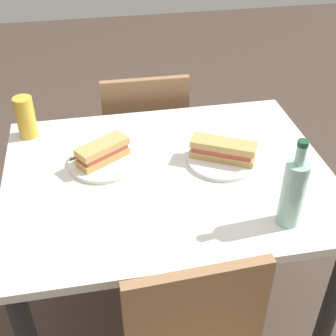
{
  "coord_description": "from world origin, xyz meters",
  "views": [
    {
      "loc": [
        -0.23,
        -1.23,
        1.71
      ],
      "look_at": [
        0.0,
        0.0,
        0.78
      ],
      "focal_mm": 49.21,
      "sensor_mm": 36.0,
      "label": 1
    }
  ],
  "objects_px": {
    "baguette_sandwich_near": "(103,152)",
    "knife_near": "(91,153)",
    "chair_far": "(144,140)",
    "beer_glass": "(26,117)",
    "water_bottle": "(293,192)",
    "plate_far": "(222,160)",
    "dining_table": "(168,199)",
    "knife_far": "(222,149)",
    "plate_near": "(104,162)",
    "baguette_sandwich_far": "(223,150)"
  },
  "relations": [
    {
      "from": "knife_far",
      "to": "water_bottle",
      "type": "xyz_separation_m",
      "value": [
        0.09,
        -0.38,
        0.1
      ]
    },
    {
      "from": "baguette_sandwich_near",
      "to": "knife_near",
      "type": "height_order",
      "value": "baguette_sandwich_near"
    },
    {
      "from": "plate_near",
      "to": "baguette_sandwich_far",
      "type": "relative_size",
      "value": 1.07
    },
    {
      "from": "dining_table",
      "to": "plate_near",
      "type": "relative_size",
      "value": 4.49
    },
    {
      "from": "chair_far",
      "to": "plate_near",
      "type": "bearing_deg",
      "value": -111.43
    },
    {
      "from": "baguette_sandwich_near",
      "to": "knife_far",
      "type": "bearing_deg",
      "value": -1.84
    },
    {
      "from": "chair_far",
      "to": "water_bottle",
      "type": "bearing_deg",
      "value": -71.83
    },
    {
      "from": "plate_far",
      "to": "baguette_sandwich_far",
      "type": "xyz_separation_m",
      "value": [
        -0.0,
        0.0,
        0.04
      ]
    },
    {
      "from": "baguette_sandwich_near",
      "to": "knife_far",
      "type": "height_order",
      "value": "baguette_sandwich_near"
    },
    {
      "from": "knife_near",
      "to": "plate_far",
      "type": "xyz_separation_m",
      "value": [
        0.45,
        -0.11,
        -0.01
      ]
    },
    {
      "from": "chair_far",
      "to": "knife_far",
      "type": "xyz_separation_m",
      "value": [
        0.22,
        -0.55,
        0.29
      ]
    },
    {
      "from": "dining_table",
      "to": "water_bottle",
      "type": "xyz_separation_m",
      "value": [
        0.3,
        -0.3,
        0.23
      ]
    },
    {
      "from": "baguette_sandwich_near",
      "to": "dining_table",
      "type": "bearing_deg",
      "value": -24.38
    },
    {
      "from": "chair_far",
      "to": "plate_far",
      "type": "distance_m",
      "value": 0.69
    },
    {
      "from": "plate_near",
      "to": "knife_near",
      "type": "height_order",
      "value": "knife_near"
    },
    {
      "from": "chair_far",
      "to": "beer_glass",
      "type": "bearing_deg",
      "value": -147.99
    },
    {
      "from": "baguette_sandwich_far",
      "to": "plate_far",
      "type": "bearing_deg",
      "value": 0.0
    },
    {
      "from": "dining_table",
      "to": "water_bottle",
      "type": "distance_m",
      "value": 0.49
    },
    {
      "from": "knife_near",
      "to": "dining_table",
      "type": "bearing_deg",
      "value": -28.91
    },
    {
      "from": "knife_near",
      "to": "baguette_sandwich_far",
      "type": "bearing_deg",
      "value": -13.57
    },
    {
      "from": "plate_far",
      "to": "knife_far",
      "type": "xyz_separation_m",
      "value": [
        0.01,
        0.05,
        0.01
      ]
    },
    {
      "from": "chair_far",
      "to": "knife_far",
      "type": "distance_m",
      "value": 0.65
    },
    {
      "from": "knife_near",
      "to": "plate_far",
      "type": "height_order",
      "value": "knife_near"
    },
    {
      "from": "plate_far",
      "to": "chair_far",
      "type": "bearing_deg",
      "value": 108.52
    },
    {
      "from": "baguette_sandwich_near",
      "to": "water_bottle",
      "type": "xyz_separation_m",
      "value": [
        0.51,
        -0.4,
        0.06
      ]
    },
    {
      "from": "dining_table",
      "to": "chair_far",
      "type": "relative_size",
      "value": 1.28
    },
    {
      "from": "water_bottle",
      "to": "beer_glass",
      "type": "distance_m",
      "value": 1.01
    },
    {
      "from": "chair_far",
      "to": "knife_far",
      "type": "bearing_deg",
      "value": -68.52
    },
    {
      "from": "dining_table",
      "to": "knife_near",
      "type": "distance_m",
      "value": 0.32
    },
    {
      "from": "baguette_sandwich_far",
      "to": "water_bottle",
      "type": "xyz_separation_m",
      "value": [
        0.11,
        -0.33,
        0.06
      ]
    },
    {
      "from": "baguette_sandwich_near",
      "to": "baguette_sandwich_far",
      "type": "distance_m",
      "value": 0.41
    },
    {
      "from": "chair_far",
      "to": "plate_near",
      "type": "relative_size",
      "value": 3.51
    },
    {
      "from": "water_bottle",
      "to": "knife_far",
      "type": "bearing_deg",
      "value": 103.24
    },
    {
      "from": "baguette_sandwich_far",
      "to": "beer_glass",
      "type": "bearing_deg",
      "value": 155.96
    },
    {
      "from": "chair_far",
      "to": "knife_far",
      "type": "height_order",
      "value": "chair_far"
    },
    {
      "from": "dining_table",
      "to": "knife_near",
      "type": "bearing_deg",
      "value": 151.09
    },
    {
      "from": "knife_near",
      "to": "plate_near",
      "type": "bearing_deg",
      "value": -46.83
    },
    {
      "from": "knife_near",
      "to": "plate_far",
      "type": "bearing_deg",
      "value": -13.57
    },
    {
      "from": "dining_table",
      "to": "baguette_sandwich_near",
      "type": "bearing_deg",
      "value": 155.62
    },
    {
      "from": "plate_far",
      "to": "dining_table",
      "type": "bearing_deg",
      "value": -171.44
    },
    {
      "from": "dining_table",
      "to": "knife_near",
      "type": "xyz_separation_m",
      "value": [
        -0.25,
        0.14,
        0.14
      ]
    },
    {
      "from": "chair_far",
      "to": "dining_table",
      "type": "bearing_deg",
      "value": -89.89
    },
    {
      "from": "plate_far",
      "to": "knife_far",
      "type": "distance_m",
      "value": 0.05
    },
    {
      "from": "water_bottle",
      "to": "knife_near",
      "type": "bearing_deg",
      "value": 141.54
    },
    {
      "from": "baguette_sandwich_near",
      "to": "beer_glass",
      "type": "distance_m",
      "value": 0.36
    },
    {
      "from": "baguette_sandwich_near",
      "to": "knife_near",
      "type": "relative_size",
      "value": 1.11
    },
    {
      "from": "water_bottle",
      "to": "beer_glass",
      "type": "bearing_deg",
      "value": 140.93
    },
    {
      "from": "plate_near",
      "to": "beer_glass",
      "type": "bearing_deg",
      "value": 138.43
    },
    {
      "from": "chair_far",
      "to": "baguette_sandwich_near",
      "type": "distance_m",
      "value": 0.65
    },
    {
      "from": "knife_near",
      "to": "knife_far",
      "type": "relative_size",
      "value": 0.98
    }
  ]
}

